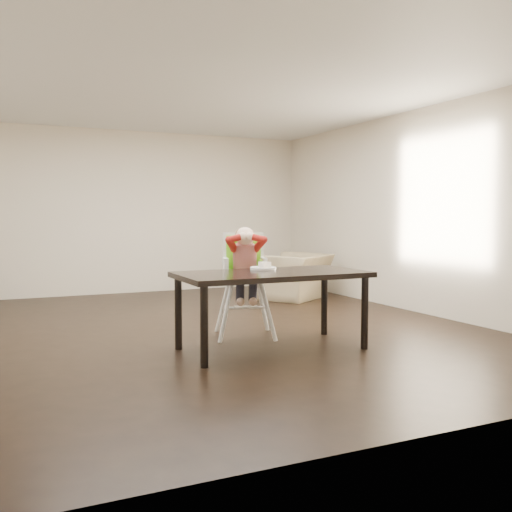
# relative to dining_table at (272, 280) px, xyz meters

# --- Properties ---
(ground) EXTENTS (7.00, 7.00, 0.00)m
(ground) POSITION_rel_dining_table_xyz_m (-0.28, 1.15, -0.67)
(ground) COLOR black
(ground) RESTS_ON ground
(room_walls) EXTENTS (6.02, 7.02, 2.71)m
(room_walls) POSITION_rel_dining_table_xyz_m (-0.28, 1.15, 1.18)
(room_walls) COLOR beige
(room_walls) RESTS_ON ground
(dining_table) EXTENTS (1.80, 0.90, 0.75)m
(dining_table) POSITION_rel_dining_table_xyz_m (0.00, 0.00, 0.00)
(dining_table) COLOR black
(dining_table) RESTS_ON ground
(high_chair) EXTENTS (0.61, 0.61, 1.17)m
(high_chair) POSITION_rel_dining_table_xyz_m (0.01, 0.68, 0.15)
(high_chair) COLOR white
(high_chair) RESTS_ON ground
(plate) EXTENTS (0.27, 0.27, 0.08)m
(plate) POSITION_rel_dining_table_xyz_m (0.04, 0.26, 0.11)
(plate) COLOR white
(plate) RESTS_ON dining_table
(armchair) EXTENTS (1.27, 1.17, 0.93)m
(armchair) POSITION_rel_dining_table_xyz_m (1.82, 2.90, -0.21)
(armchair) COLOR tan
(armchair) RESTS_ON ground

